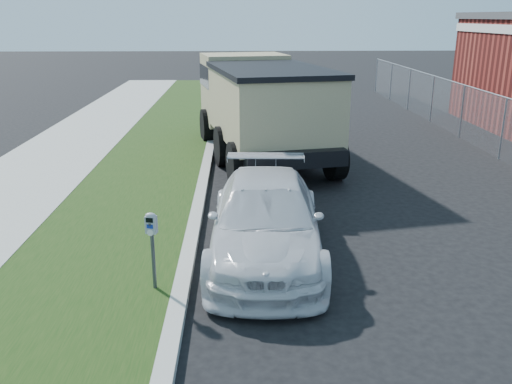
{
  "coord_description": "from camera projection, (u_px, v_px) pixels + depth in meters",
  "views": [
    {
      "loc": [
        -1.72,
        -8.29,
        4.02
      ],
      "look_at": [
        -1.4,
        1.0,
        1.0
      ],
      "focal_mm": 38.0,
      "sensor_mm": 36.0,
      "label": 1
    }
  ],
  "objects": [
    {
      "name": "chainlink_fence",
      "position": [
        505.0,
        117.0,
        15.63
      ],
      "size": [
        0.06,
        30.06,
        30.0
      ],
      "color": "slate",
      "rests_on": "ground"
    },
    {
      "name": "parking_meter",
      "position": [
        152.0,
        234.0,
        7.89
      ],
      "size": [
        0.19,
        0.15,
        1.21
      ],
      "rotation": [
        0.0,
        0.0,
        -0.24
      ],
      "color": "#3F4247",
      "rests_on": "ground"
    },
    {
      "name": "streetside",
      "position": [
        47.0,
        223.0,
        10.88
      ],
      "size": [
        6.12,
        50.0,
        0.15
      ],
      "color": "gray",
      "rests_on": "ground"
    },
    {
      "name": "white_wagon",
      "position": [
        265.0,
        220.0,
        9.35
      ],
      "size": [
        2.13,
        4.76,
        1.35
      ],
      "primitive_type": "imported",
      "rotation": [
        0.0,
        0.0,
        -0.05
      ],
      "color": "silver",
      "rests_on": "ground"
    },
    {
      "name": "ground",
      "position": [
        340.0,
        265.0,
        9.18
      ],
      "size": [
        120.0,
        120.0,
        0.0
      ],
      "primitive_type": "plane",
      "color": "black",
      "rests_on": "ground"
    },
    {
      "name": "dump_truck",
      "position": [
        260.0,
        102.0,
        15.98
      ],
      "size": [
        4.09,
        7.65,
        2.85
      ],
      "rotation": [
        0.0,
        0.0,
        0.2
      ],
      "color": "black",
      "rests_on": "ground"
    }
  ]
}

